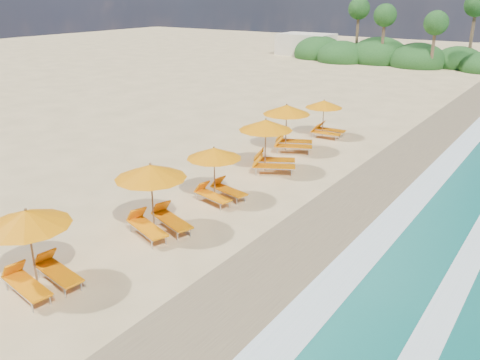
# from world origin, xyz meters

# --- Properties ---
(ground) EXTENTS (160.00, 160.00, 0.00)m
(ground) POSITION_xyz_m (0.00, 0.00, 0.00)
(ground) COLOR #D9BB7F
(ground) RESTS_ON ground
(wet_sand) EXTENTS (4.00, 160.00, 0.01)m
(wet_sand) POSITION_xyz_m (4.00, 0.00, 0.01)
(wet_sand) COLOR #8D7B54
(wet_sand) RESTS_ON ground
(surf_foam) EXTENTS (4.00, 160.00, 0.01)m
(surf_foam) POSITION_xyz_m (6.70, 0.00, 0.03)
(surf_foam) COLOR white
(surf_foam) RESTS_ON ground
(station_1) EXTENTS (2.94, 2.79, 2.49)m
(station_1) POSITION_xyz_m (-1.56, -8.10, 1.40)
(station_1) COLOR olive
(station_1) RESTS_ON ground
(station_2) EXTENTS (3.29, 3.21, 2.59)m
(station_2) POSITION_xyz_m (-1.27, -3.47, 1.45)
(station_2) COLOR olive
(station_2) RESTS_ON ground
(station_3) EXTENTS (2.79, 2.68, 2.29)m
(station_3) POSITION_xyz_m (-1.25, 0.17, 1.28)
(station_3) COLOR olive
(station_3) RESTS_ON ground
(station_4) EXTENTS (3.48, 3.48, 2.60)m
(station_4) POSITION_xyz_m (-1.38, 4.50, 1.46)
(station_4) COLOR olive
(station_4) RESTS_ON ground
(station_5) EXTENTS (3.42, 3.42, 2.59)m
(station_5) POSITION_xyz_m (-2.19, 7.94, 1.45)
(station_5) COLOR olive
(station_5) RESTS_ON ground
(station_6) EXTENTS (2.51, 2.34, 2.23)m
(station_6) POSITION_xyz_m (-1.81, 11.63, 1.25)
(station_6) COLOR olive
(station_6) RESTS_ON ground
(treeline) EXTENTS (25.80, 8.80, 9.74)m
(treeline) POSITION_xyz_m (-9.94, 45.51, 1.00)
(treeline) COLOR #163D14
(treeline) RESTS_ON ground
(beach_building) EXTENTS (7.00, 5.00, 2.80)m
(beach_building) POSITION_xyz_m (-22.00, 48.00, 1.40)
(beach_building) COLOR beige
(beach_building) RESTS_ON ground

